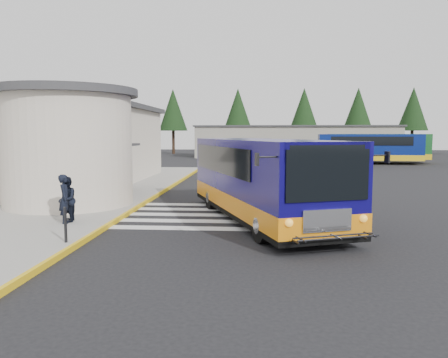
# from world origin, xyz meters

# --- Properties ---
(ground) EXTENTS (140.00, 140.00, 0.00)m
(ground) POSITION_xyz_m (0.00, 0.00, 0.00)
(ground) COLOR black
(ground) RESTS_ON ground
(sidewalk) EXTENTS (10.00, 34.00, 0.15)m
(sidewalk) POSITION_xyz_m (-9.00, 4.00, 0.07)
(sidewalk) COLOR gray
(sidewalk) RESTS_ON ground
(curb_strip) EXTENTS (0.12, 34.00, 0.16)m
(curb_strip) POSITION_xyz_m (-4.05, 4.00, 0.08)
(curb_strip) COLOR gold
(curb_strip) RESTS_ON ground
(station_building) EXTENTS (12.70, 18.70, 4.80)m
(station_building) POSITION_xyz_m (-10.84, 6.91, 2.57)
(station_building) COLOR beige
(station_building) RESTS_ON ground
(crosswalk) EXTENTS (8.00, 5.35, 0.01)m
(crosswalk) POSITION_xyz_m (-0.50, -0.80, 0.01)
(crosswalk) COLOR silver
(crosswalk) RESTS_ON ground
(depot_building) EXTENTS (26.40, 8.40, 4.20)m
(depot_building) POSITION_xyz_m (6.00, 42.00, 2.11)
(depot_building) COLOR gray
(depot_building) RESTS_ON ground
(tree_line) EXTENTS (58.40, 4.40, 10.00)m
(tree_line) POSITION_xyz_m (6.29, 50.00, 6.77)
(tree_line) COLOR black
(tree_line) RESTS_ON ground
(transit_bus) EXTENTS (6.24, 10.53, 2.90)m
(transit_bus) POSITION_xyz_m (1.03, -1.61, 1.39)
(transit_bus) COLOR #0D0755
(transit_bus) RESTS_ON ground
(pedestrian_a) EXTENTS (0.54, 0.68, 1.62)m
(pedestrian_a) POSITION_xyz_m (-5.48, -3.34, 0.96)
(pedestrian_a) COLOR black
(pedestrian_a) RESTS_ON sidewalk
(pedestrian_b) EXTENTS (0.76, 0.87, 1.53)m
(pedestrian_b) POSITION_xyz_m (-5.49, -3.19, 0.91)
(pedestrian_b) COLOR black
(pedestrian_b) RESTS_ON sidewalk
(bollard) EXTENTS (0.08, 0.08, 0.98)m
(bollard) POSITION_xyz_m (-4.34, -5.87, 0.64)
(bollard) COLOR black
(bollard) RESTS_ON sidewalk
(far_bus_a) EXTENTS (10.46, 3.64, 2.65)m
(far_bus_a) POSITION_xyz_m (12.47, 28.94, 1.72)
(far_bus_a) COLOR navy
(far_bus_a) RESTS_ON ground
(far_bus_b) EXTENTS (10.52, 3.59, 2.67)m
(far_bus_b) POSITION_xyz_m (13.92, 31.10, 1.74)
(far_bus_b) COLOR #165321
(far_bus_b) RESTS_ON ground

